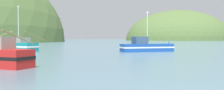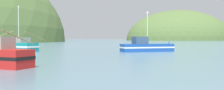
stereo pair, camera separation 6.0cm
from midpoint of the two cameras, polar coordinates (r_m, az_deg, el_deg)
name	(u,v)px [view 2 (the right image)]	position (r m, az deg, el deg)	size (l,w,h in m)	color
hill_mid_right	(179,40)	(208.79, 14.44, 1.01)	(81.96, 65.57, 46.73)	#516B38
fishing_boat_blue	(146,47)	(44.86, 7.52, -0.34)	(9.50, 4.04, 6.83)	#19479E
fishing_boat_teal	(19,46)	(48.85, -19.63, -0.23)	(8.26, 9.42, 7.99)	#147F84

